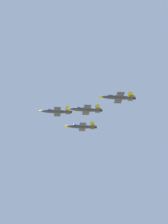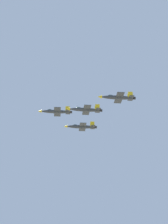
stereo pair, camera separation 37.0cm
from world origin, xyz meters
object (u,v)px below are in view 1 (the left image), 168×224
object	(u,v)px
jet_left_outer	(118,97)
jet_lead	(56,111)
jet_left_wingman	(85,110)
jet_right_wingman	(81,127)

from	to	relation	value
jet_left_outer	jet_lead	bearing A→B (deg)	-40.15
jet_left_wingman	jet_left_outer	xyz separation A→B (m)	(16.13, -2.86, 0.83)
jet_lead	jet_left_wingman	world-z (taller)	jet_lead
jet_lead	jet_left_wingman	size ratio (longest dim) A/B	1.01
jet_left_wingman	jet_right_wingman	distance (m)	21.27
jet_lead	jet_left_outer	world-z (taller)	jet_lead
jet_lead	jet_left_outer	bearing A→B (deg)	140.68
jet_right_wingman	jet_left_outer	distance (m)	34.19
jet_left_wingman	jet_lead	bearing A→B (deg)	-41.38
jet_lead	jet_left_outer	distance (m)	32.90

